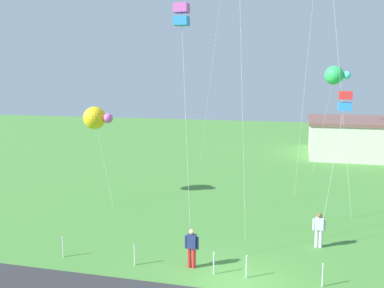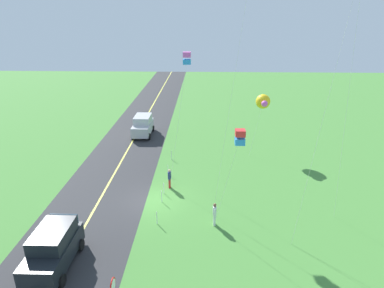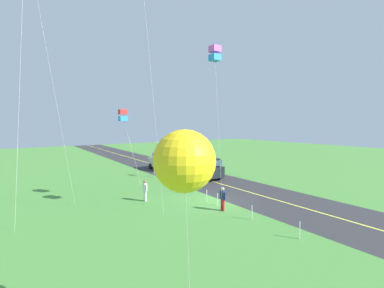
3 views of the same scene
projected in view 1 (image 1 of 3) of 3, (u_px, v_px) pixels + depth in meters
ground_plane at (238, 287)px, 15.79m from camera, size 120.00×120.00×0.10m
person_adult_near at (192, 247)px, 17.17m from camera, size 0.58×0.22×1.60m
person_adult_companion at (319, 229)px, 19.22m from camera, size 0.58×0.22×1.60m
kite_red_low at (182, 15)px, 17.28m from camera, size 1.06×1.68×10.47m
kite_blue_mid at (345, 101)px, 19.35m from camera, size 1.21×1.56×6.93m
kite_pink_drift at (96, 118)px, 26.60m from camera, size 2.36×1.97×5.76m
kite_purple_back at (335, 75)px, 32.18m from camera, size 2.42×1.52×8.39m
fence_post_0 at (63, 247)px, 18.24m from camera, size 0.05×0.05×0.90m
fence_post_1 at (135, 255)px, 17.45m from camera, size 0.05×0.05×0.90m
fence_post_2 at (214, 263)px, 16.65m from camera, size 0.05×0.05×0.90m
fence_post_3 at (246, 267)px, 16.34m from camera, size 0.05×0.05×0.90m
fence_post_4 at (323, 275)px, 15.66m from camera, size 0.05×0.05×0.90m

